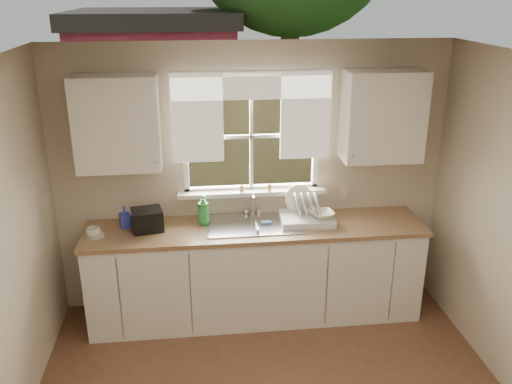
{
  "coord_description": "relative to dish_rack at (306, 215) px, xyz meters",
  "views": [
    {
      "loc": [
        -0.51,
        -2.72,
        2.92
      ],
      "look_at": [
        0.0,
        1.65,
        1.25
      ],
      "focal_mm": 38.0,
      "sensor_mm": 36.0,
      "label": 1
    }
  ],
  "objects": [
    {
      "name": "cup",
      "position": [
        -1.87,
        -0.13,
        -0.02
      ],
      "size": [
        0.15,
        0.15,
        0.1
      ],
      "primitive_type": "imported",
      "rotation": [
        0.0,
        0.0,
        0.33
      ],
      "color": "silver",
      "rests_on": "countertop"
    },
    {
      "name": "black_appliance",
      "position": [
        -1.42,
        -0.01,
        0.03
      ],
      "size": [
        0.3,
        0.27,
        0.19
      ],
      "primitive_type": "cube",
      "rotation": [
        0.0,
        0.0,
        0.21
      ],
      "color": "black",
      "rests_on": "countertop"
    },
    {
      "name": "saucer",
      "position": [
        -1.87,
        -0.09,
        -0.06
      ],
      "size": [
        0.16,
        0.16,
        0.01
      ],
      "primitive_type": "cylinder",
      "color": "silver",
      "rests_on": "countertop"
    },
    {
      "name": "bowl",
      "position": [
        0.13,
        -0.05,
        0.02
      ],
      "size": [
        0.25,
        0.25,
        0.05
      ],
      "primitive_type": "imported",
      "rotation": [
        0.0,
        0.0,
        0.21
      ],
      "color": "white",
      "rests_on": "dish_rack"
    },
    {
      "name": "ceiling",
      "position": [
        -0.47,
        -1.73,
        1.52
      ],
      "size": [
        3.6,
        4.0,
        0.02
      ],
      "primitive_type": "cube",
      "color": "silver",
      "rests_on": "room_walls"
    },
    {
      "name": "countertop",
      "position": [
        -0.47,
        -0.05,
        -0.09
      ],
      "size": [
        3.04,
        0.65,
        0.04
      ],
      "primitive_type": "cube",
      "color": "olive",
      "rests_on": "base_cabinets"
    },
    {
      "name": "upper_cabinet_right",
      "position": [
        0.68,
        0.1,
        0.87
      ],
      "size": [
        0.7,
        0.33,
        0.8
      ],
      "primitive_type": "cube",
      "color": "white",
      "rests_on": "room_walls"
    },
    {
      "name": "sink",
      "position": [
        -0.47,
        -0.02,
        -0.14
      ],
      "size": [
        0.88,
        0.52,
        0.4
      ],
      "color": "#B7B7BC",
      "rests_on": "countertop"
    },
    {
      "name": "sill_jars",
      "position": [
        -0.44,
        0.21,
        0.2
      ],
      "size": [
        0.3,
        0.04,
        0.06
      ],
      "color": "brown",
      "rests_on": "window"
    },
    {
      "name": "soap_bottle_a",
      "position": [
        -0.93,
        0.06,
        0.07
      ],
      "size": [
        0.14,
        0.14,
        0.28
      ],
      "primitive_type": "imported",
      "rotation": [
        0.0,
        0.0,
        0.35
      ],
      "color": "green",
      "rests_on": "countertop"
    },
    {
      "name": "soap_bottle_b",
      "position": [
        -1.63,
        0.07,
        0.03
      ],
      "size": [
        0.11,
        0.12,
        0.2
      ],
      "primitive_type": "imported",
      "rotation": [
        0.0,
        0.0,
        0.34
      ],
      "color": "blue",
      "rests_on": "countertop"
    },
    {
      "name": "base_cabinets",
      "position": [
        -0.47,
        -0.05,
        -0.54
      ],
      "size": [
        3.0,
        0.62,
        0.87
      ],
      "primitive_type": "cube",
      "color": "white",
      "rests_on": "ground"
    },
    {
      "name": "wall_outlet",
      "position": [
        0.41,
        0.26,
        0.1
      ],
      "size": [
        0.08,
        0.01,
        0.12
      ],
      "primitive_type": "cube",
      "color": "beige",
      "rests_on": "room_walls"
    },
    {
      "name": "room_walls",
      "position": [
        -0.47,
        -1.79,
        0.26
      ],
      "size": [
        3.62,
        4.02,
        2.5
      ],
      "color": "beige",
      "rests_on": "ground"
    },
    {
      "name": "curtains",
      "position": [
        -0.47,
        0.22,
        0.96
      ],
      "size": [
        1.5,
        0.03,
        0.81
      ],
      "color": "white",
      "rests_on": "room_walls"
    },
    {
      "name": "window",
      "position": [
        -0.47,
        0.27,
        0.51
      ],
      "size": [
        1.38,
        0.16,
        1.06
      ],
      "color": "white",
      "rests_on": "room_walls"
    },
    {
      "name": "dish_rack",
      "position": [
        0.0,
        0.0,
        0.0
      ],
      "size": [
        0.49,
        0.38,
        0.31
      ],
      "color": "white",
      "rests_on": "countertop"
    },
    {
      "name": "soap_bottle_c",
      "position": [
        -1.6,
        0.12,
        0.02
      ],
      "size": [
        0.17,
        0.17,
        0.17
      ],
      "primitive_type": "imported",
      "rotation": [
        0.0,
        0.0,
        0.33
      ],
      "color": "beige",
      "rests_on": "countertop"
    },
    {
      "name": "upper_cabinet_left",
      "position": [
        -1.62,
        0.1,
        0.87
      ],
      "size": [
        0.7,
        0.33,
        0.8
      ],
      "primitive_type": "cube",
      "color": "white",
      "rests_on": "room_walls"
    }
  ]
}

